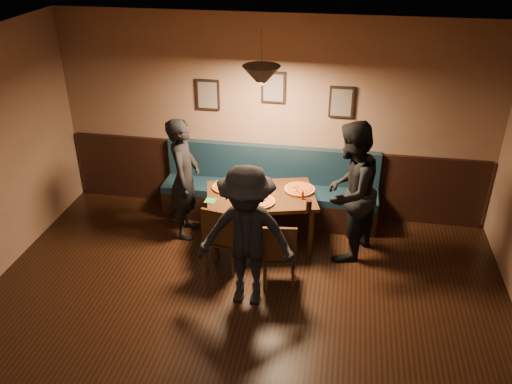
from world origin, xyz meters
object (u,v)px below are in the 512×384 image
chair_near_right (279,252)px  soda_glass (309,206)px  diner_left (184,179)px  diner_right (349,192)px  diner_front (247,237)px  booth_bench (269,187)px  chair_near_left (224,236)px  tabasco_bottle (303,195)px  dining_table (261,219)px

chair_near_right → soda_glass: (0.28, 0.47, 0.37)m
diner_left → diner_right: (2.13, -0.13, 0.07)m
diner_front → soda_glass: diner_front is taller
booth_bench → diner_right: bearing=-33.0°
booth_bench → chair_near_left: booth_bench is taller
tabasco_bottle → diner_front: bearing=-113.3°
soda_glass → tabasco_bottle: bearing=109.1°
dining_table → chair_near_right: bearing=-80.9°
diner_right → soda_glass: (-0.47, -0.27, -0.09)m
chair_near_right → tabasco_bottle: bearing=69.7°
soda_glass → tabasco_bottle: (-0.10, 0.30, -0.01)m
chair_near_left → tabasco_bottle: (0.88, 0.57, 0.35)m
booth_bench → diner_front: 1.85m
chair_near_left → diner_right: diner_right is taller
diner_right → soda_glass: size_ratio=11.74×
chair_near_right → tabasco_bottle: chair_near_right is taller
chair_near_left → tabasco_bottle: size_ratio=6.71×
tabasco_bottle → diner_left: bearing=176.3°
booth_bench → tabasco_bottle: 0.91m
dining_table → chair_near_right: (0.35, -0.79, 0.07)m
chair_near_left → soda_glass: (0.98, 0.28, 0.36)m
diner_front → soda_glass: size_ratio=10.90×
booth_bench → tabasco_bottle: size_ratio=22.51×
tabasco_bottle → chair_near_right: bearing=-103.3°
dining_table → diner_front: size_ratio=0.81×
booth_bench → chair_near_left: size_ratio=3.35×
chair_near_right → tabasco_bottle: (0.18, 0.76, 0.36)m
booth_bench → dining_table: (-0.01, -0.65, -0.14)m
diner_left → diner_right: bearing=-98.0°
dining_table → tabasco_bottle: tabasco_bottle is taller
booth_bench → chair_near_left: bearing=-105.8°
diner_right → soda_glass: diner_right is taller
diner_left → diner_right: diner_right is taller
dining_table → diner_front: 1.26m
booth_bench → diner_front: size_ratio=1.80×
diner_front → tabasco_bottle: (0.49, 1.14, -0.04)m
chair_near_left → chair_near_right: 0.72m
dining_table → tabasco_bottle: size_ratio=10.19×
diner_left → tabasco_bottle: size_ratio=12.43×
diner_right → chair_near_left: bearing=-45.4°
diner_front → diner_left: bearing=131.3°
chair_near_left → tabasco_bottle: chair_near_left is taller
diner_front → chair_near_left: bearing=125.1°
diner_front → soda_glass: bearing=55.4°
chair_near_right → diner_left: (-1.38, 0.86, 0.40)m
chair_near_right → diner_front: size_ratio=0.52×
chair_near_left → diner_front: (0.39, -0.57, 0.39)m
soda_glass → booth_bench: bearing=122.7°
dining_table → chair_near_right: size_ratio=1.57×
chair_near_left → chair_near_right: (0.70, -0.19, -0.02)m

